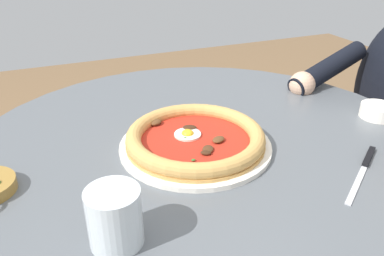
# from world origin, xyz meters

# --- Properties ---
(dining_table) EXTENTS (1.00, 1.00, 0.72)m
(dining_table) POSITION_xyz_m (0.00, 0.00, 0.57)
(dining_table) COLOR #565B60
(dining_table) RESTS_ON ground
(pizza_on_plate) EXTENTS (0.30, 0.30, 0.04)m
(pizza_on_plate) POSITION_xyz_m (0.02, 0.00, 0.74)
(pizza_on_plate) COLOR white
(pizza_on_plate) RESTS_ON dining_table
(water_glass) EXTENTS (0.08, 0.08, 0.09)m
(water_glass) POSITION_xyz_m (0.23, 0.20, 0.76)
(water_glass) COLOR silver
(water_glass) RESTS_ON dining_table
(steak_knife) EXTENTS (0.18, 0.13, 0.01)m
(steak_knife) POSITION_xyz_m (-0.24, 0.19, 0.73)
(steak_knife) COLOR silver
(steak_knife) RESTS_ON dining_table
(ramekin_capers) EXTENTS (0.08, 0.08, 0.03)m
(ramekin_capers) POSITION_xyz_m (-0.43, 0.03, 0.74)
(ramekin_capers) COLOR white
(ramekin_capers) RESTS_ON dining_table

